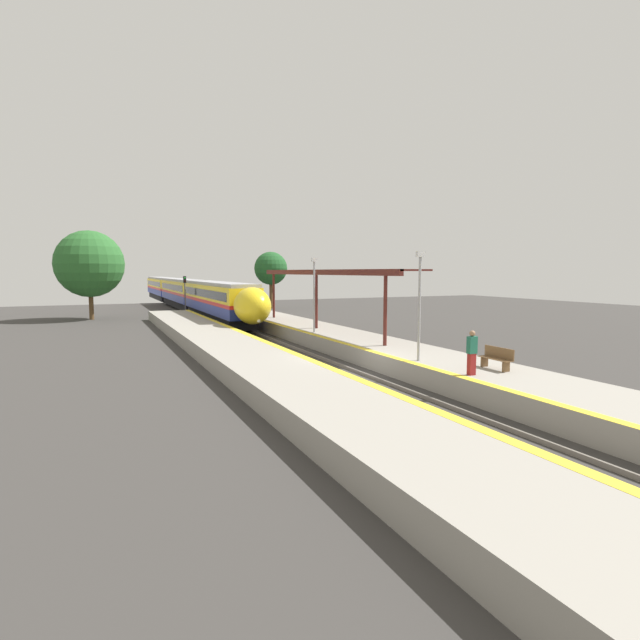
{
  "coord_description": "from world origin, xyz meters",
  "views": [
    {
      "loc": [
        -10.62,
        -20.38,
        4.84
      ],
      "look_at": [
        0.59,
        4.25,
        2.2
      ],
      "focal_mm": 28.0,
      "sensor_mm": 36.0,
      "label": 1
    }
  ],
  "objects_px": {
    "platform_bench": "(497,358)",
    "lamppost_mid": "(314,289)",
    "lamppost_near": "(419,298)",
    "person_waiting": "(472,352)",
    "railway_signal": "(185,292)",
    "train": "(184,292)"
  },
  "relations": [
    {
      "from": "person_waiting",
      "to": "railway_signal",
      "type": "xyz_separation_m",
      "value": [
        -4.34,
        38.37,
        0.88
      ]
    },
    {
      "from": "person_waiting",
      "to": "lamppost_mid",
      "type": "height_order",
      "value": "lamppost_mid"
    },
    {
      "from": "person_waiting",
      "to": "railway_signal",
      "type": "bearing_deg",
      "value": 96.46
    },
    {
      "from": "railway_signal",
      "to": "lamppost_near",
      "type": "xyz_separation_m",
      "value": [
        4.32,
        -34.98,
        1.02
      ]
    },
    {
      "from": "railway_signal",
      "to": "lamppost_near",
      "type": "relative_size",
      "value": 0.9
    },
    {
      "from": "platform_bench",
      "to": "person_waiting",
      "type": "relative_size",
      "value": 0.93
    },
    {
      "from": "train",
      "to": "railway_signal",
      "type": "height_order",
      "value": "railway_signal"
    },
    {
      "from": "lamppost_near",
      "to": "lamppost_mid",
      "type": "bearing_deg",
      "value": 90.0
    },
    {
      "from": "train",
      "to": "railway_signal",
      "type": "distance_m",
      "value": 12.76
    },
    {
      "from": "platform_bench",
      "to": "person_waiting",
      "type": "height_order",
      "value": "person_waiting"
    },
    {
      "from": "lamppost_near",
      "to": "railway_signal",
      "type": "bearing_deg",
      "value": 97.05
    },
    {
      "from": "railway_signal",
      "to": "lamppost_near",
      "type": "distance_m",
      "value": 35.26
    },
    {
      "from": "train",
      "to": "lamppost_mid",
      "type": "relative_size",
      "value": 13.38
    },
    {
      "from": "train",
      "to": "railway_signal",
      "type": "bearing_deg",
      "value": -98.65
    },
    {
      "from": "train",
      "to": "platform_bench",
      "type": "bearing_deg",
      "value": -85.29
    },
    {
      "from": "platform_bench",
      "to": "lamppost_mid",
      "type": "height_order",
      "value": "lamppost_mid"
    },
    {
      "from": "lamppost_near",
      "to": "lamppost_mid",
      "type": "distance_m",
      "value": 11.45
    },
    {
      "from": "person_waiting",
      "to": "lamppost_near",
      "type": "relative_size",
      "value": 0.36
    },
    {
      "from": "train",
      "to": "lamppost_near",
      "type": "bearing_deg",
      "value": -87.11
    },
    {
      "from": "train",
      "to": "lamppost_near",
      "type": "distance_m",
      "value": 47.67
    },
    {
      "from": "lamppost_mid",
      "to": "train",
      "type": "bearing_deg",
      "value": 93.81
    },
    {
      "from": "lamppost_near",
      "to": "lamppost_mid",
      "type": "relative_size",
      "value": 1.0
    }
  ]
}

